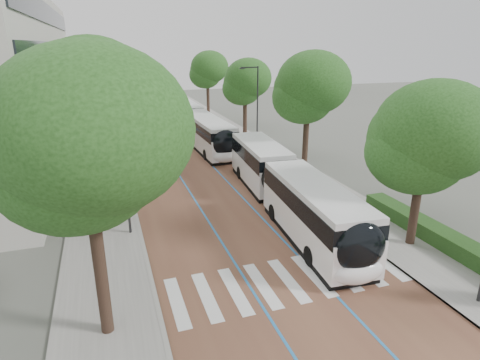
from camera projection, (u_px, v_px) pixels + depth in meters
name	position (u px, v px, depth m)	size (l,w,h in m)	color
ground	(294.00, 294.00, 16.93)	(160.00, 160.00, 0.00)	#51544C
road	(160.00, 124.00, 52.78)	(11.00, 140.00, 0.02)	brown
sidewalk_left	(100.00, 127.00, 50.47)	(4.00, 140.00, 0.12)	gray
sidewalk_right	(214.00, 120.00, 55.05)	(4.00, 140.00, 0.12)	gray
kerb_left	(115.00, 126.00, 51.05)	(0.20, 140.00, 0.14)	gray
kerb_right	(201.00, 121.00, 54.47)	(0.20, 140.00, 0.14)	gray
zebra_crossing	(288.00, 280.00, 17.88)	(10.55, 3.60, 0.01)	silver
lane_line_left	(147.00, 125.00, 52.28)	(0.12, 126.00, 0.01)	#236FB1
lane_line_right	(172.00, 123.00, 53.26)	(0.12, 126.00, 0.01)	#236FB1
hedge	(463.00, 249.00, 19.55)	(1.20, 14.00, 0.80)	#1A3E15
streetlight_far	(256.00, 103.00, 37.12)	(1.82, 0.20, 8.00)	#29292B
lamp_post_left	(124.00, 163.00, 20.91)	(0.14, 0.14, 8.00)	#29292B
trees_left	(92.00, 82.00, 33.46)	(6.44, 61.04, 10.01)	black
trees_right	(274.00, 90.00, 35.53)	(5.71, 47.51, 9.06)	black
lead_bus	(288.00, 189.00, 24.44)	(3.91, 18.53, 3.20)	black
bus_queued_0	(208.00, 135.00, 39.07)	(2.77, 12.45, 3.20)	white
bus_queued_1	(185.00, 114.00, 50.27)	(2.63, 12.42, 3.20)	white
bus_queued_2	(164.00, 101.00, 62.13)	(3.35, 12.54, 3.20)	white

